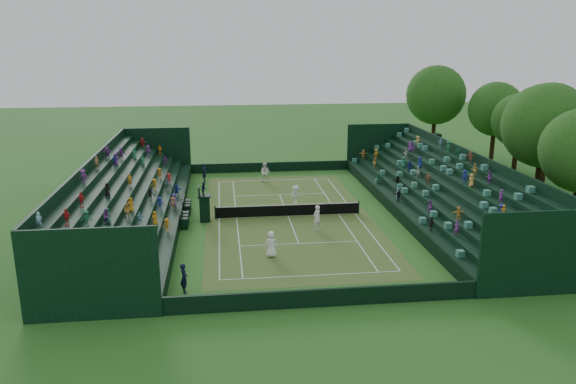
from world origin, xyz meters
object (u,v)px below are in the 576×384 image
player_near_west (271,244)px  player_far_west (265,173)px  player_far_east (296,195)px  umpire_chair (204,205)px  tennis_net (288,210)px  player_near_east (317,218)px

player_near_west → player_far_west: 19.76m
player_far_east → umpire_chair: bearing=179.2°
tennis_net → player_far_east: 3.60m
tennis_net → player_far_west: (-0.92, 11.19, 0.47)m
player_near_west → player_near_east: player_near_east is taller
umpire_chair → player_near_east: 8.89m
tennis_net → player_near_east: player_near_east is taller
player_near_west → player_near_east: size_ratio=0.89×
umpire_chair → player_near_west: size_ratio=1.81×
player_far_east → player_near_east: bearing=-113.2°
player_far_west → player_near_east: bearing=-59.1°
tennis_net → player_far_west: size_ratio=5.84×
player_far_west → player_far_east: bearing=-54.5°
player_near_east → player_far_east: size_ratio=1.20×
player_far_west → player_far_east: 8.03m
player_near_east → player_far_west: bearing=-116.3°
player_far_west → tennis_net: bearing=-64.3°
umpire_chair → player_far_east: size_ratio=1.93×
tennis_net → player_near_east: 4.15m
umpire_chair → player_far_west: umpire_chair is taller
player_near_east → player_far_west: player_far_west is taller
tennis_net → player_far_east: player_far_east is taller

